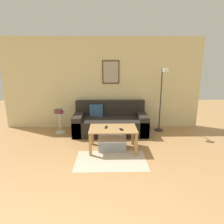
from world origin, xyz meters
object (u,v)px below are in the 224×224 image
object	(u,v)px
coffee_table	(113,132)
storage_bin	(112,143)
side_table	(60,121)
floor_lamp	(162,96)
cell_phone	(121,129)
book_stack	(59,111)
remote_control	(106,127)
couch	(110,122)

from	to	relation	value
coffee_table	storage_bin	world-z (taller)	coffee_table
coffee_table	side_table	bearing A→B (deg)	141.32
coffee_table	floor_lamp	distance (m)	1.83
coffee_table	cell_phone	world-z (taller)	cell_phone
book_stack	remote_control	size ratio (longest dim) A/B	1.73
storage_bin	cell_phone	xyz separation A→B (m)	(0.19, -0.14, 0.37)
storage_bin	book_stack	bearing A→B (deg)	142.61
coffee_table	cell_phone	distance (m)	0.22
side_table	remote_control	distance (m)	1.67
coffee_table	book_stack	xyz separation A→B (m)	(-1.42, 1.11, 0.19)
couch	side_table	world-z (taller)	couch
side_table	couch	bearing A→B (deg)	0.39
storage_bin	book_stack	world-z (taller)	book_stack
book_stack	cell_phone	xyz separation A→B (m)	(1.59, -1.21, -0.10)
couch	floor_lamp	size ratio (longest dim) A/B	1.13
storage_bin	side_table	xyz separation A→B (m)	(-1.39, 1.09, 0.20)
remote_control	cell_phone	xyz separation A→B (m)	(0.32, -0.15, -0.01)
couch	side_table	distance (m)	1.36
floor_lamp	coffee_table	bearing A→B (deg)	-139.90
couch	coffee_table	distance (m)	1.14
floor_lamp	remote_control	size ratio (longest dim) A/B	11.47
couch	cell_phone	xyz separation A→B (m)	(0.22, -1.24, 0.22)
storage_bin	book_stack	xyz separation A→B (m)	(-1.40, 1.07, 0.47)
couch	floor_lamp	distance (m)	1.55
book_stack	remote_control	world-z (taller)	book_stack
floor_lamp	book_stack	world-z (taller)	floor_lamp
couch	coffee_table	bearing A→B (deg)	-87.62
side_table	coffee_table	bearing A→B (deg)	-38.68
side_table	remote_control	size ratio (longest dim) A/B	3.62
storage_bin	book_stack	distance (m)	1.83
couch	side_table	bearing A→B (deg)	-179.61
storage_bin	cell_phone	size ratio (longest dim) A/B	4.42
storage_bin	side_table	world-z (taller)	side_table
storage_bin	side_table	distance (m)	1.78
coffee_table	cell_phone	bearing A→B (deg)	-30.56
floor_lamp	side_table	bearing A→B (deg)	179.82
couch	remote_control	bearing A→B (deg)	-95.35
floor_lamp	remote_control	distance (m)	1.89
book_stack	storage_bin	bearing A→B (deg)	-37.39
coffee_table	remote_control	xyz separation A→B (m)	(-0.15, 0.04, 0.10)
side_table	book_stack	distance (m)	0.27
storage_bin	floor_lamp	size ratio (longest dim) A/B	0.36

